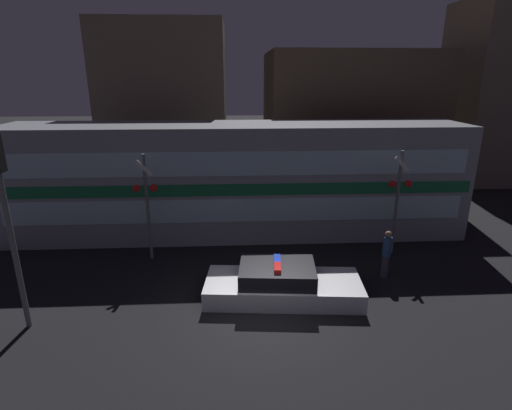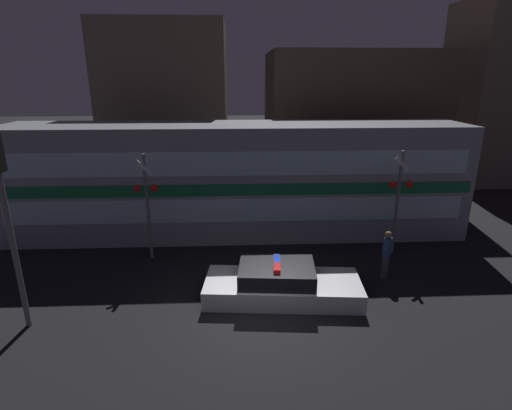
% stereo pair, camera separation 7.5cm
% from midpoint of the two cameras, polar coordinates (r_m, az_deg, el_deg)
% --- Properties ---
extents(ground_plane, '(120.00, 120.00, 0.00)m').
position_cam_midpoint_polar(ground_plane, '(11.49, 0.63, -15.94)').
color(ground_plane, black).
extents(train, '(18.56, 3.12, 4.59)m').
position_cam_midpoint_polar(train, '(16.64, -2.64, 3.63)').
color(train, gray).
rests_on(train, ground_plane).
extents(police_car, '(4.80, 2.23, 1.18)m').
position_cam_midpoint_polar(police_car, '(12.27, 3.78, -11.25)').
color(police_car, silver).
rests_on(police_car, ground_plane).
extents(pedestrian, '(0.28, 0.28, 1.65)m').
position_cam_midpoint_polar(pedestrian, '(13.85, 18.27, -6.68)').
color(pedestrian, '#3F384C').
rests_on(pedestrian, ground_plane).
extents(crossing_signal_near, '(0.85, 0.33, 3.91)m').
position_cam_midpoint_polar(crossing_signal_near, '(15.33, 19.84, 1.40)').
color(crossing_signal_near, slate).
rests_on(crossing_signal_near, ground_plane).
extents(crossing_signal_far, '(0.85, 0.33, 3.88)m').
position_cam_midpoint_polar(crossing_signal_far, '(14.52, -15.21, 0.88)').
color(crossing_signal_far, slate).
rests_on(crossing_signal_far, ground_plane).
extents(traffic_light_corner, '(0.30, 0.46, 5.14)m').
position_cam_midpoint_polar(traffic_light_corner, '(11.43, -32.19, 0.45)').
color(traffic_light_corner, slate).
rests_on(traffic_light_corner, ground_plane).
extents(building_left, '(6.61, 4.74, 9.15)m').
position_cam_midpoint_polar(building_left, '(23.41, -12.48, 13.05)').
color(building_left, brown).
rests_on(building_left, ground_plane).
extents(building_center, '(9.22, 6.72, 7.69)m').
position_cam_midpoint_polar(building_center, '(24.36, 13.00, 11.46)').
color(building_center, brown).
rests_on(building_center, ground_plane).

